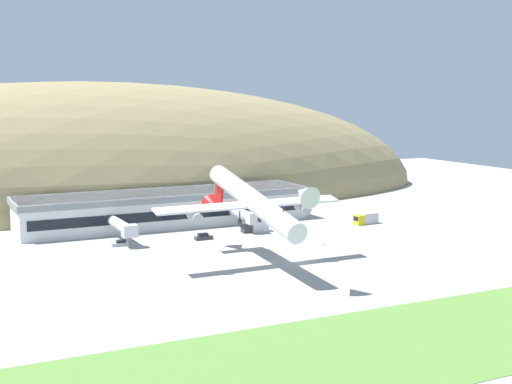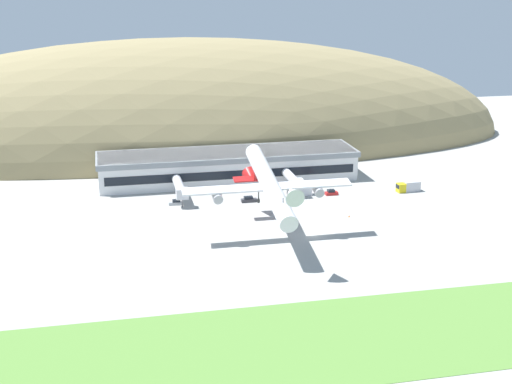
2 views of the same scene
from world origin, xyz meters
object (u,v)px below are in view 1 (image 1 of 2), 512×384
(jetway_1, at_px, (245,215))
(cargo_airplane, at_px, (251,201))
(fuel_truck, at_px, (366,219))
(traffic_cone_0, at_px, (324,244))
(service_car_2, at_px, (289,228))
(box_truck, at_px, (255,226))
(service_car_1, at_px, (120,244))
(terminal_building, at_px, (165,206))
(jetway_0, at_px, (123,227))
(service_car_0, at_px, (203,237))

(jetway_1, bearing_deg, cargo_airplane, -113.47)
(fuel_truck, relative_size, traffic_cone_0, 12.38)
(service_car_2, relative_size, box_truck, 0.51)
(jetway_1, xyz_separation_m, service_car_1, (-34.83, -4.52, -3.39))
(cargo_airplane, distance_m, service_car_2, 42.99)
(terminal_building, bearing_deg, service_car_1, -131.07)
(terminal_building, distance_m, jetway_1, 23.41)
(terminal_building, bearing_deg, box_truck, -48.17)
(service_car_2, bearing_deg, jetway_1, 154.97)
(jetway_0, distance_m, fuel_truck, 67.23)
(fuel_truck, xyz_separation_m, box_truck, (-32.32, 3.39, -0.03))
(jetway_1, bearing_deg, box_truck, -65.56)
(box_truck, bearing_deg, terminal_building, 131.83)
(jetway_1, relative_size, service_car_2, 3.86)
(service_car_0, bearing_deg, service_car_2, 3.46)
(fuel_truck, height_order, traffic_cone_0, fuel_truck)
(jetway_0, relative_size, box_truck, 2.32)
(cargo_airplane, xyz_separation_m, service_car_0, (1.34, 29.99, -13.08))
(terminal_building, height_order, traffic_cone_0, terminal_building)
(jetway_0, height_order, jetway_1, same)
(jetway_0, bearing_deg, terminal_building, 46.77)
(jetway_0, relative_size, cargo_airplane, 0.36)
(service_car_0, bearing_deg, service_car_1, 174.84)
(service_car_0, height_order, fuel_truck, fuel_truck)
(fuel_truck, bearing_deg, box_truck, 174.01)
(jetway_0, bearing_deg, service_car_0, -14.95)
(terminal_building, height_order, service_car_0, terminal_building)
(box_truck, bearing_deg, jetway_0, 177.17)
(box_truck, relative_size, traffic_cone_0, 12.50)
(box_truck, height_order, traffic_cone_0, box_truck)
(jetway_1, xyz_separation_m, traffic_cone_0, (8.87, -24.82, -3.71))
(jetway_0, xyz_separation_m, jetway_1, (33.30, 1.32, -0.00))
(terminal_building, distance_m, box_truck, 26.80)
(terminal_building, distance_m, fuel_truck, 55.24)
(box_truck, bearing_deg, cargo_airplane, -117.25)
(service_car_1, bearing_deg, fuel_truck, -1.59)
(jetway_0, relative_size, traffic_cone_0, 28.96)
(traffic_cone_0, bearing_deg, service_car_1, 155.09)
(service_car_0, bearing_deg, traffic_cone_0, -38.37)
(terminal_building, distance_m, service_car_2, 34.64)
(traffic_cone_0, bearing_deg, cargo_airplane, -154.93)
(service_car_2, height_order, traffic_cone_0, service_car_2)
(box_truck, xyz_separation_m, traffic_cone_0, (7.50, -21.78, -1.14))
(jetway_1, relative_size, box_truck, 1.97)
(service_car_1, bearing_deg, jetway_1, 7.39)
(cargo_airplane, xyz_separation_m, box_truck, (17.16, 33.31, -12.33))
(service_car_2, height_order, fuel_truck, fuel_truck)
(jetway_0, distance_m, service_car_1, 4.90)
(service_car_0, distance_m, traffic_cone_0, 29.74)
(service_car_1, relative_size, fuel_truck, 0.57)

